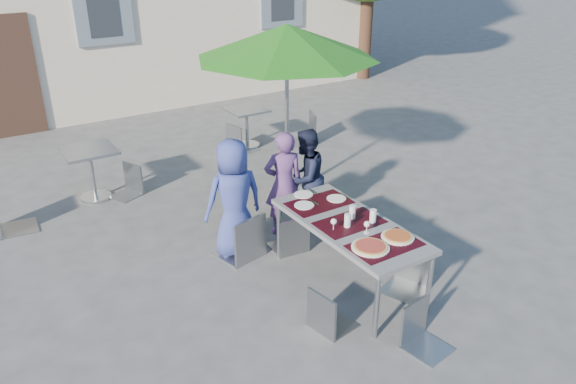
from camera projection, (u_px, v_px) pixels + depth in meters
ground at (338, 304)px, 5.84m from camera, size 90.00×90.00×0.00m
dining_table at (349, 227)px, 5.89m from camera, size 0.80×1.85×0.76m
pizza_near_left at (370, 247)px, 5.39m from camera, size 0.37×0.37×0.03m
pizza_near_right at (398, 236)px, 5.57m from camera, size 0.33×0.33×0.03m
glassware at (356, 218)px, 5.80m from camera, size 0.51×0.39×0.15m
place_settings at (315, 199)px, 6.36m from camera, size 0.67×0.51×0.01m
child_0 at (234, 198)px, 6.48m from camera, size 0.74×0.52×1.43m
child_1 at (284, 184)px, 6.95m from camera, size 0.57×0.46×1.35m
child_2 at (305, 178)px, 7.20m from camera, size 0.72×0.59×1.29m
chair_0 at (243, 211)px, 6.40m from camera, size 0.56×0.56×1.06m
chair_1 at (291, 213)px, 6.58m from camera, size 0.43×0.44×0.90m
chair_2 at (348, 199)px, 6.81m from camera, size 0.55×0.56×0.96m
chair_3 at (329, 288)px, 5.26m from camera, size 0.43×0.43×0.84m
chair_4 at (414, 241)px, 5.89m from camera, size 0.56×0.55×0.97m
chair_5 at (425, 302)px, 5.07m from camera, size 0.42×0.43×0.84m
patio_umbrella at (287, 43)px, 7.27m from camera, size 2.45×2.45×2.44m
cafe_table_0 at (91, 165)px, 7.91m from camera, size 0.71×0.71×0.76m
bg_chair_l_0 at (0, 188)px, 7.00m from camera, size 0.50×0.49×1.03m
bg_chair_r_0 at (126, 163)px, 8.05m from camera, size 0.50×0.50×0.85m
cafe_table_1 at (247, 122)px, 9.90m from camera, size 0.65×0.65×0.69m
bg_chair_l_1 at (238, 121)px, 9.62m from camera, size 0.50×0.49×0.94m
bg_chair_r_1 at (307, 109)px, 10.03m from camera, size 0.60×0.60×1.04m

